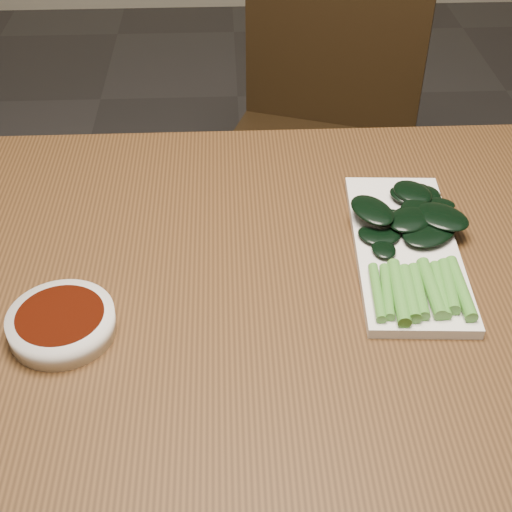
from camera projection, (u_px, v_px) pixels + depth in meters
name	position (u px, v px, depth m)	size (l,w,h in m)	color
table	(269.00, 332.00, 0.93)	(1.40, 0.80, 0.75)	#462B14
chair_far	(319.00, 130.00, 1.72)	(0.56, 0.56, 0.89)	black
sauce_bowl	(62.00, 323.00, 0.82)	(0.12, 0.12, 0.03)	white
serving_plate	(406.00, 248.00, 0.94)	(0.15, 0.32, 0.01)	white
gai_lan	(415.00, 239.00, 0.93)	(0.18, 0.29, 0.03)	#4B9132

